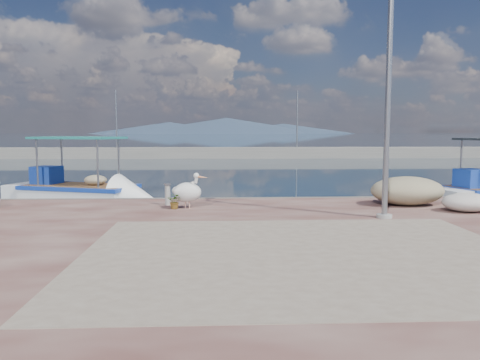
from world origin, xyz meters
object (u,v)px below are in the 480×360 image
(boat_left, at_px, (79,194))
(lamp_post, at_px, (388,102))
(pelican, at_px, (188,192))
(bollard_near, at_px, (168,193))

(boat_left, height_order, lamp_post, lamp_post)
(boat_left, bearing_deg, pelican, -28.93)
(bollard_near, bearing_deg, lamp_post, -22.05)
(boat_left, xyz_separation_m, bollard_near, (4.41, -4.83, 0.65))
(pelican, relative_size, lamp_post, 0.17)
(bollard_near, bearing_deg, boat_left, 132.40)
(pelican, bearing_deg, boat_left, 154.39)
(lamp_post, bearing_deg, boat_left, 145.61)
(pelican, distance_m, lamp_post, 6.65)
(pelican, distance_m, bollard_near, 1.05)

